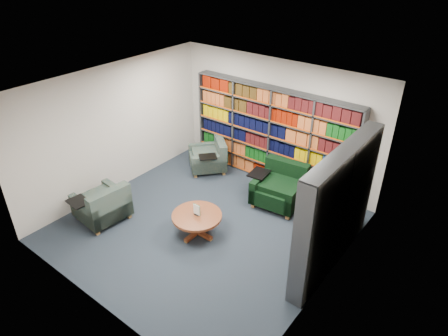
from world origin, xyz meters
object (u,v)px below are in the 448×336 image
Objects in this scene: chair_teal_front at (104,207)px; chair_green_right at (281,187)px; chair_teal_left at (211,158)px; coffee_table at (197,219)px.

chair_green_right is at bearing 48.33° from chair_teal_front.
chair_teal_left is 1.08× the size of chair_teal_front.
chair_green_right is 3.65m from chair_teal_front.
coffee_table is (1.75, 0.81, 0.03)m from chair_teal_front.
chair_teal_front is (-2.43, -2.73, -0.02)m from chair_green_right.
chair_teal_front reaches higher than coffee_table.
coffee_table is (1.40, -2.10, 0.05)m from chair_teal_left.
chair_teal_left is at bearing 83.07° from chair_teal_front.
chair_teal_front is at bearing -96.93° from chair_teal_left.
chair_green_right is at bearing -4.90° from chair_teal_left.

